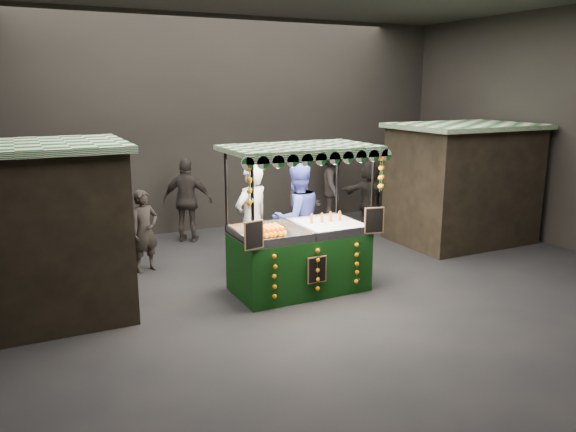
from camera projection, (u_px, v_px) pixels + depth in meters
name	position (u px, v px, depth m)	size (l,w,h in m)	color
ground	(320.00, 292.00, 9.42)	(12.00, 12.00, 0.00)	black
market_hall	(323.00, 86.00, 8.65)	(12.10, 10.10, 5.05)	black
neighbour_stall_left	(24.00, 233.00, 8.11)	(3.00, 2.20, 2.60)	black
neighbour_stall_right	(462.00, 183.00, 12.32)	(3.00, 2.20, 2.60)	black
juice_stall	(301.00, 247.00, 9.34)	(2.53, 1.49, 2.45)	black
vendor_grey	(252.00, 220.00, 10.06)	(0.88, 0.74, 2.05)	gray
vendor_blue	(297.00, 219.00, 10.24)	(1.04, 0.84, 2.04)	navy
shopper_0	(145.00, 231.00, 10.35)	(0.66, 0.54, 1.54)	black
shopper_1	(303.00, 207.00, 12.24)	(0.95, 0.85, 1.61)	black
shopper_2	(187.00, 200.00, 12.32)	(1.17, 0.93, 1.86)	#2C2624
shopper_3	(333.00, 184.00, 14.25)	(1.11, 1.40, 1.89)	#2D2724
shopper_4	(18.00, 233.00, 10.15)	(0.90, 0.89, 1.57)	#2A2522
shopper_5	(371.00, 195.00, 13.39)	(1.46, 1.45, 1.68)	#282420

